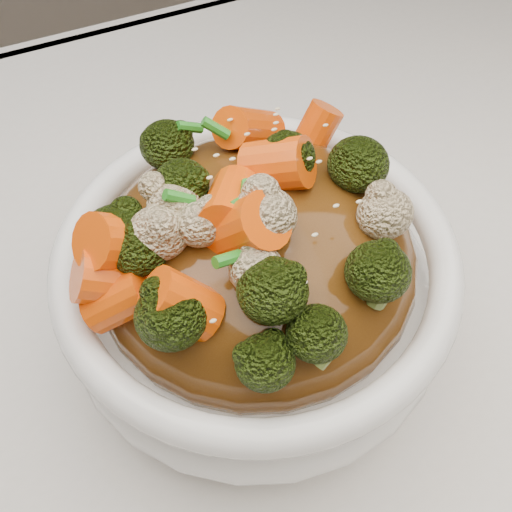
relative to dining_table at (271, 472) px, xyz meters
name	(u,v)px	position (x,y,z in m)	size (l,w,h in m)	color
dining_table	(271,472)	(0.00, 0.00, 0.00)	(1.20, 0.80, 0.75)	brown
tablecloth	(280,322)	(0.00, 0.00, 0.35)	(1.20, 0.80, 0.04)	white
bowl	(256,290)	(-0.02, -0.01, 0.42)	(0.24, 0.24, 0.09)	white
sauce_base	(256,259)	(-0.02, -0.01, 0.46)	(0.19, 0.19, 0.11)	#502D0D
carrots	(256,177)	(-0.02, -0.01, 0.52)	(0.19, 0.19, 0.06)	#FF5608
broccoli	(256,179)	(-0.02, -0.01, 0.52)	(0.19, 0.19, 0.05)	black
cauliflower	(256,182)	(-0.02, -0.01, 0.52)	(0.19, 0.19, 0.04)	beige
scallions	(256,176)	(-0.02, -0.01, 0.53)	(0.14, 0.14, 0.02)	#258A1F
sesame_seeds	(256,176)	(-0.02, -0.01, 0.53)	(0.17, 0.17, 0.01)	beige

